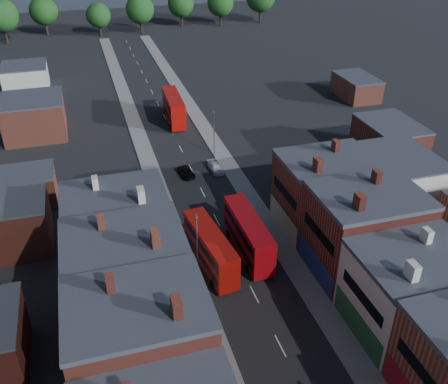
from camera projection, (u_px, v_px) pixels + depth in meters
pavement_west at (159, 192)px, 77.49m from camera, size 3.00×200.00×0.12m
pavement_east at (239, 180)px, 80.66m from camera, size 3.00×200.00×0.12m
lamp_post_2 at (197, 239)px, 58.96m from camera, size 0.25×0.70×8.12m
lamp_post_3 at (214, 130)px, 86.19m from camera, size 0.25×0.70×8.12m
bus_0 at (210, 248)px, 60.69m from camera, size 4.07×11.95×5.06m
bus_1 at (248, 234)px, 63.05m from camera, size 3.19×12.15×5.23m
bus_2 at (174, 108)px, 100.27m from camera, size 3.58×12.69×5.43m
car_2 at (187, 172)px, 81.75m from camera, size 2.40×4.57×1.23m
car_3 at (216, 168)px, 83.07m from camera, size 2.17×4.55×1.28m
ped_1 at (214, 331)px, 51.42m from camera, size 0.98×0.63×1.88m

